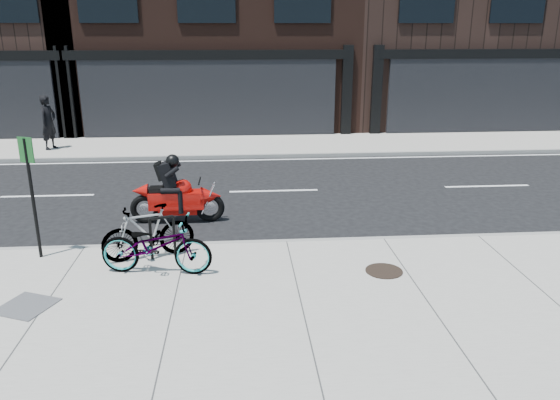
{
  "coord_description": "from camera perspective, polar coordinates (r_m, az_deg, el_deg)",
  "views": [
    {
      "loc": [
        -0.92,
        -12.2,
        4.27
      ],
      "look_at": [
        -0.11,
        -1.64,
        0.9
      ],
      "focal_mm": 35.0,
      "sensor_mm": 36.0,
      "label": 1
    }
  ],
  "objects": [
    {
      "name": "utility_grate",
      "position": [
        9.47,
        -24.98,
        -10.01
      ],
      "size": [
        0.98,
        0.98,
        0.02
      ],
      "primitive_type": "cube",
      "rotation": [
        0.0,
        0.0,
        -0.4
      ],
      "color": "#424244",
      "rests_on": "sidewalk_near"
    },
    {
      "name": "motorcycle",
      "position": [
        12.52,
        -10.32,
        0.54
      ],
      "size": [
        2.13,
        0.46,
        1.59
      ],
      "rotation": [
        0.0,
        0.0,
        -0.0
      ],
      "color": "black",
      "rests_on": "ground"
    },
    {
      "name": "bicycle_rear",
      "position": [
        10.4,
        -13.61,
        -3.27
      ],
      "size": [
        1.78,
        1.0,
        1.03
      ],
      "primitive_type": "imported",
      "rotation": [
        0.0,
        0.0,
        5.03
      ],
      "color": "gray",
      "rests_on": "sidewalk_near"
    },
    {
      "name": "bike_rack",
      "position": [
        10.37,
        -12.18,
        -3.43
      ],
      "size": [
        0.47,
        0.19,
        0.82
      ],
      "rotation": [
        0.0,
        0.0,
        0.32
      ],
      "color": "black",
      "rests_on": "sidewalk_near"
    },
    {
      "name": "bicycle_front",
      "position": [
        9.75,
        -12.82,
        -4.65
      ],
      "size": [
        2.03,
        0.94,
        1.03
      ],
      "primitive_type": "imported",
      "rotation": [
        0.0,
        0.0,
        1.43
      ],
      "color": "gray",
      "rests_on": "sidewalk_near"
    },
    {
      "name": "sidewalk_far",
      "position": [
        20.41,
        -1.73,
        5.76
      ],
      "size": [
        60.0,
        3.5,
        0.13
      ],
      "primitive_type": "cube",
      "color": "gray",
      "rests_on": "ground"
    },
    {
      "name": "sidewalk_near",
      "position": [
        8.39,
        2.56,
        -12.47
      ],
      "size": [
        60.0,
        6.0,
        0.13
      ],
      "primitive_type": "cube",
      "color": "gray",
      "rests_on": "ground"
    },
    {
      "name": "sign_post",
      "position": [
        10.86,
        -24.55,
        1.22
      ],
      "size": [
        0.29,
        0.14,
        2.29
      ],
      "rotation": [
        0.0,
        0.0,
        -0.4
      ],
      "color": "black",
      "rests_on": "sidewalk_near"
    },
    {
      "name": "pedestrian",
      "position": [
        20.91,
        -23.04,
        7.47
      ],
      "size": [
        0.66,
        0.8,
        1.89
      ],
      "primitive_type": "imported",
      "rotation": [
        0.0,
        0.0,
        1.23
      ],
      "color": "black",
      "rests_on": "sidewalk_far"
    },
    {
      "name": "manhole_cover",
      "position": [
        9.93,
        10.82,
        -7.29
      ],
      "size": [
        0.86,
        0.86,
        0.02
      ],
      "primitive_type": "cylinder",
      "rotation": [
        0.0,
        0.0,
        -0.39
      ],
      "color": "black",
      "rests_on": "sidewalk_near"
    },
    {
      "name": "ground",
      "position": [
        12.96,
        -0.08,
        -1.59
      ],
      "size": [
        120.0,
        120.0,
        0.0
      ],
      "primitive_type": "plane",
      "color": "black",
      "rests_on": "ground"
    }
  ]
}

